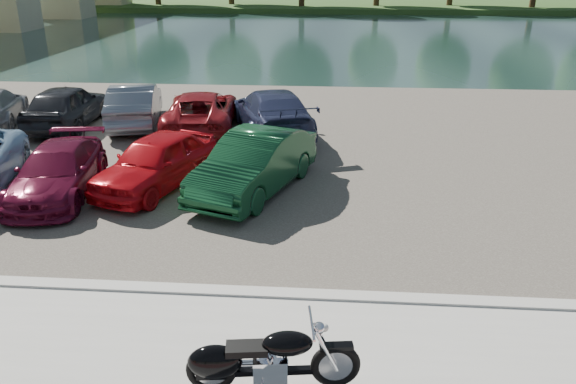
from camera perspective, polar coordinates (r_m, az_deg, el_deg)
name	(u,v)px	position (r m, az deg, el deg)	size (l,w,h in m)	color
ground	(263,377)	(8.36, -2.57, -18.23)	(200.00, 200.00, 0.00)	#595447
kerb	(276,295)	(9.92, -1.19, -10.43)	(60.00, 0.30, 0.14)	#AEACA4
parking_lot	(303,144)	(18.15, 1.56, 4.92)	(60.00, 18.00, 0.04)	#474139
river	(322,36)	(46.63, 3.48, 15.54)	(120.00, 40.00, 0.00)	#1A2F2C
far_bank	(327,5)	(78.48, 4.00, 18.47)	(120.00, 24.00, 0.60)	#2A4D1B
motorcycle	(257,360)	(7.74, -3.15, -16.70)	(2.33, 0.75, 1.05)	black
car_3	(58,172)	(14.98, -22.34, 1.93)	(1.70, 4.19, 1.22)	#5D0D27
car_4	(156,162)	(14.71, -13.25, 3.02)	(1.62, 4.03, 1.37)	red
car_5	(255,163)	(14.05, -3.42, 2.92)	(1.57, 4.50, 1.48)	#103D21
car_8	(66,106)	(21.28, -21.61, 8.14)	(1.79, 4.44, 1.51)	black
car_9	(135,105)	(20.80, -15.28, 8.56)	(1.55, 4.45, 1.47)	slate
car_10	(201,111)	(19.64, -8.83, 8.14)	(2.26, 4.90, 1.36)	maroon
car_11	(272,112)	(18.99, -1.62, 8.14)	(2.12, 5.21, 1.51)	#292F50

